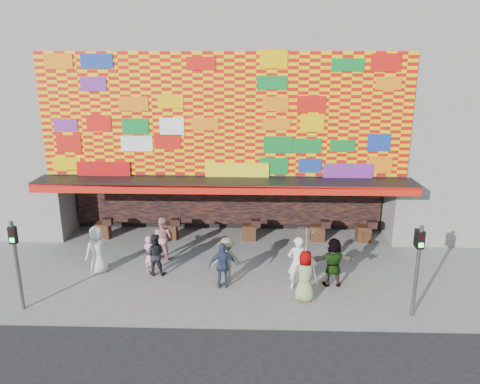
{
  "coord_description": "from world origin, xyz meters",
  "views": [
    {
      "loc": [
        1.21,
        -14.67,
        7.89
      ],
      "look_at": [
        0.68,
        2.0,
        2.96
      ],
      "focal_mm": 35.0,
      "sensor_mm": 36.0,
      "label": 1
    }
  ],
  "objects": [
    {
      "name": "ped_c",
      "position": [
        -2.44,
        1.1,
        0.8
      ],
      "size": [
        0.79,
        0.62,
        1.59
      ],
      "primitive_type": "imported",
      "rotation": [
        0.0,
        0.0,
        3.16
      ],
      "color": "black",
      "rests_on": "ground"
    },
    {
      "name": "ped_g",
      "position": [
        2.91,
        -0.64,
        0.88
      ],
      "size": [
        0.89,
        0.62,
        1.75
      ],
      "primitive_type": "imported",
      "rotation": [
        0.0,
        0.0,
        3.07
      ],
      "color": "gray",
      "rests_on": "ground"
    },
    {
      "name": "signal_left",
      "position": [
        -6.2,
        -1.5,
        1.86
      ],
      "size": [
        0.22,
        0.2,
        3.0
      ],
      "color": "#59595B",
      "rests_on": "ground"
    },
    {
      "name": "ped_f",
      "position": [
        4.01,
        0.45,
        0.88
      ],
      "size": [
        1.67,
        0.62,
        1.77
      ],
      "primitive_type": "imported",
      "rotation": [
        0.0,
        0.0,
        3.2
      ],
      "color": "gray",
      "rests_on": "ground"
    },
    {
      "name": "ped_i",
      "position": [
        -2.42,
        2.58,
        0.86
      ],
      "size": [
        1.03,
        0.94,
        1.72
      ],
      "primitive_type": "imported",
      "rotation": [
        0.0,
        0.0,
        2.71
      ],
      "color": "tan",
      "rests_on": "ground"
    },
    {
      "name": "ped_d",
      "position": [
        0.24,
        0.72,
        0.82
      ],
      "size": [
        1.17,
        0.83,
        1.64
      ],
      "primitive_type": "imported",
      "rotation": [
        0.0,
        0.0,
        3.37
      ],
      "color": "#7B7459",
      "rests_on": "ground"
    },
    {
      "name": "shop_building",
      "position": [
        0.0,
        8.18,
        5.23
      ],
      "size": [
        15.2,
        9.4,
        10.0
      ],
      "color": "gray",
      "rests_on": "ground"
    },
    {
      "name": "parasol",
      "position": [
        2.91,
        -0.64,
        2.14
      ],
      "size": [
        1.06,
        1.08,
        1.83
      ],
      "color": "#D3B185",
      "rests_on": "ground"
    },
    {
      "name": "ped_b",
      "position": [
        -2.63,
        1.14,
        0.76
      ],
      "size": [
        0.66,
        0.59,
        1.52
      ],
      "primitive_type": "imported",
      "rotation": [
        0.0,
        0.0,
        2.63
      ],
      "color": "pink",
      "rests_on": "ground"
    },
    {
      "name": "ped_a",
      "position": [
        -4.6,
        1.18,
        0.91
      ],
      "size": [
        1.05,
        1.02,
        1.82
      ],
      "primitive_type": "imported",
      "rotation": [
        0.0,
        0.0,
        3.86
      ],
      "color": "silver",
      "rests_on": "ground"
    },
    {
      "name": "ped_h",
      "position": [
        2.73,
        0.21,
        0.95
      ],
      "size": [
        0.75,
        0.55,
        1.91
      ],
      "primitive_type": "imported",
      "rotation": [
        0.0,
        0.0,
        3.29
      ],
      "color": "white",
      "rests_on": "ground"
    },
    {
      "name": "ground",
      "position": [
        0.0,
        0.0,
        0.0
      ],
      "size": [
        90.0,
        90.0,
        0.0
      ],
      "primitive_type": "plane",
      "color": "slate",
      "rests_on": "ground"
    },
    {
      "name": "ped_e",
      "position": [
        0.14,
        0.17,
        0.84
      ],
      "size": [
        1.03,
        0.54,
        1.67
      ],
      "primitive_type": "imported",
      "rotation": [
        0.0,
        0.0,
        3.28
      ],
      "color": "#2F3953",
      "rests_on": "ground"
    },
    {
      "name": "signal_right",
      "position": [
        6.2,
        -1.5,
        1.86
      ],
      "size": [
        0.22,
        0.2,
        3.0
      ],
      "color": "#59595B",
      "rests_on": "ground"
    }
  ]
}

